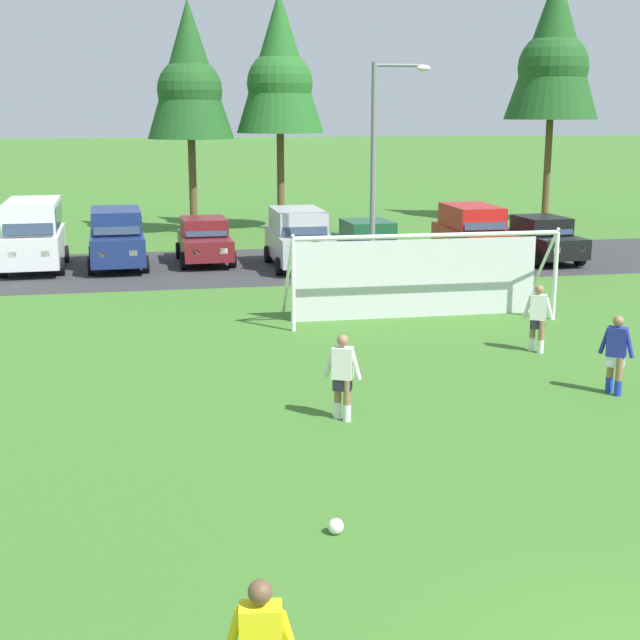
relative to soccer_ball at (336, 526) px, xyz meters
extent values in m
plane|color=#3D7028|center=(2.69, 10.58, -0.11)|extent=(400.00, 400.00, 0.00)
cube|color=#333335|center=(2.69, 22.11, -0.11)|extent=(52.00, 8.40, 0.01)
sphere|color=white|center=(0.00, 0.00, 0.00)|extent=(0.22, 0.22, 0.22)
sphere|color=black|center=(0.00, 0.00, 0.00)|extent=(0.08, 0.08, 0.08)
sphere|color=red|center=(0.06, 0.00, 0.00)|extent=(0.07, 0.07, 0.07)
cylinder|color=white|center=(8.60, 11.61, 1.11)|extent=(0.12, 0.12, 2.44)
cylinder|color=white|center=(1.28, 11.63, 1.11)|extent=(0.12, 0.12, 2.44)
cylinder|color=white|center=(4.94, 11.62, 2.33)|extent=(7.32, 0.15, 0.12)
cylinder|color=white|center=(8.60, 12.51, 1.23)|extent=(0.09, 1.94, 2.46)
cylinder|color=white|center=(1.28, 12.53, 1.23)|extent=(0.09, 1.94, 2.46)
cube|color=silver|center=(4.94, 12.62, 0.99)|extent=(6.95, 0.07, 2.20)
cube|color=yellow|center=(-1.51, -3.96, 0.99)|extent=(0.41, 0.29, 0.60)
sphere|color=brown|center=(-1.51, -3.96, 1.42)|extent=(0.22, 0.22, 0.22)
cylinder|color=yellow|center=(-1.75, -3.89, 0.97)|extent=(0.24, 0.12, 0.55)
cylinder|color=yellow|center=(-1.26, -4.03, 0.97)|extent=(0.24, 0.12, 0.55)
cylinder|color=#936B4C|center=(6.88, 4.92, 0.29)|extent=(0.14, 0.14, 0.80)
cylinder|color=#936B4C|center=(6.83, 5.17, 0.29)|extent=(0.14, 0.14, 0.80)
cylinder|color=#1E38B7|center=(6.88, 4.92, 0.05)|extent=(0.15, 0.15, 0.32)
cylinder|color=#1E38B7|center=(6.83, 5.17, 0.05)|extent=(0.15, 0.15, 0.32)
cube|color=silver|center=(6.85, 5.04, 0.61)|extent=(0.40, 0.38, 0.28)
cube|color=#232D99|center=(6.85, 5.04, 0.99)|extent=(0.45, 0.42, 0.60)
sphere|color=#936B4C|center=(6.85, 5.04, 1.42)|extent=(0.22, 0.22, 0.22)
cylinder|color=#232D99|center=(7.02, 4.86, 0.97)|extent=(0.24, 0.21, 0.55)
cylinder|color=#232D99|center=(6.68, 5.23, 0.97)|extent=(0.24, 0.21, 0.55)
cylinder|color=#936B4C|center=(6.75, 8.33, 0.29)|extent=(0.14, 0.14, 0.80)
cylinder|color=#936B4C|center=(6.63, 8.56, 0.29)|extent=(0.14, 0.14, 0.80)
cylinder|color=white|center=(6.75, 8.33, 0.05)|extent=(0.15, 0.15, 0.32)
cylinder|color=white|center=(6.63, 8.56, 0.05)|extent=(0.15, 0.15, 0.32)
cube|color=black|center=(6.69, 8.44, 0.61)|extent=(0.40, 0.34, 0.28)
cube|color=silver|center=(6.69, 8.44, 0.99)|extent=(0.44, 0.37, 0.60)
sphere|color=#936B4C|center=(6.69, 8.44, 1.42)|extent=(0.22, 0.22, 0.22)
cylinder|color=silver|center=(6.90, 8.31, 0.97)|extent=(0.25, 0.17, 0.55)
cylinder|color=silver|center=(6.47, 8.58, 0.97)|extent=(0.25, 0.17, 0.55)
cylinder|color=#936B4C|center=(1.14, 4.45, 0.29)|extent=(0.14, 0.14, 0.80)
cylinder|color=#936B4C|center=(1.00, 4.64, 0.29)|extent=(0.14, 0.14, 0.80)
cylinder|color=white|center=(1.14, 4.45, 0.05)|extent=(0.15, 0.15, 0.32)
cylinder|color=white|center=(1.00, 4.64, 0.05)|extent=(0.15, 0.15, 0.32)
cube|color=black|center=(1.07, 4.54, 0.61)|extent=(0.40, 0.33, 0.28)
cube|color=silver|center=(1.07, 4.54, 0.99)|extent=(0.44, 0.37, 0.60)
sphere|color=#936B4C|center=(1.07, 4.54, 1.42)|extent=(0.22, 0.22, 0.22)
cylinder|color=silver|center=(1.29, 4.41, 0.97)|extent=(0.25, 0.17, 0.55)
cylinder|color=silver|center=(0.85, 4.68, 0.97)|extent=(0.25, 0.17, 0.55)
cube|color=silver|center=(-6.52, 22.82, 0.76)|extent=(2.12, 4.86, 1.10)
cube|color=silver|center=(-6.53, 23.02, 1.86)|extent=(1.94, 4.16, 1.10)
cube|color=#28384C|center=(-6.46, 21.05, 1.84)|extent=(1.68, 0.52, 0.91)
cube|color=#28384C|center=(-5.62, 23.05, 1.86)|extent=(0.16, 3.48, 0.77)
cube|color=white|center=(-5.91, 20.48, 0.81)|extent=(0.28, 0.09, 0.20)
cube|color=white|center=(-6.98, 20.44, 0.81)|extent=(0.28, 0.09, 0.20)
cube|color=#B21414|center=(-6.06, 25.20, 0.81)|extent=(0.28, 0.09, 0.20)
cube|color=#B21414|center=(-7.14, 25.16, 0.81)|extent=(0.28, 0.09, 0.20)
cylinder|color=black|center=(-5.49, 21.37, 0.21)|extent=(0.26, 0.65, 0.64)
cylinder|color=black|center=(-7.45, 21.30, 0.21)|extent=(0.26, 0.65, 0.64)
cylinder|color=black|center=(-5.59, 24.34, 0.21)|extent=(0.26, 0.65, 0.64)
cylinder|color=black|center=(-7.55, 24.27, 0.21)|extent=(0.26, 0.65, 0.64)
cube|color=navy|center=(-3.56, 22.67, 0.71)|extent=(2.10, 4.68, 1.00)
cube|color=navy|center=(-3.57, 22.87, 1.63)|extent=(1.88, 3.07, 0.84)
cube|color=#28384C|center=(-3.51, 21.46, 1.61)|extent=(1.63, 0.45, 0.71)
cube|color=#28384C|center=(-2.69, 22.91, 1.63)|extent=(0.15, 2.55, 0.59)
cube|color=white|center=(-2.94, 20.44, 0.76)|extent=(0.28, 0.09, 0.20)
cube|color=white|center=(-3.98, 20.39, 0.76)|extent=(0.28, 0.09, 0.20)
cube|color=#B21414|center=(-3.14, 24.95, 0.76)|extent=(0.28, 0.09, 0.20)
cube|color=#B21414|center=(-4.18, 24.91, 0.76)|extent=(0.28, 0.09, 0.20)
cylinder|color=black|center=(-2.55, 21.29, 0.21)|extent=(0.27, 0.65, 0.64)
cylinder|color=black|center=(-4.45, 21.21, 0.21)|extent=(0.27, 0.65, 0.64)
cylinder|color=black|center=(-2.67, 24.14, 0.21)|extent=(0.27, 0.65, 0.64)
cylinder|color=black|center=(-4.57, 24.06, 0.21)|extent=(0.27, 0.65, 0.64)
cube|color=maroon|center=(-0.31, 23.11, 0.59)|extent=(1.92, 4.25, 0.76)
cube|color=maroon|center=(-0.32, 23.26, 1.29)|extent=(1.71, 2.15, 0.64)
cube|color=#28384C|center=(-0.29, 22.29, 1.27)|extent=(1.54, 0.36, 0.55)
cube|color=#28384C|center=(0.52, 23.29, 1.29)|extent=(0.09, 1.79, 0.45)
cube|color=white|center=(0.24, 21.07, 0.64)|extent=(0.28, 0.09, 0.20)
cube|color=white|center=(-0.75, 21.04, 0.64)|extent=(0.28, 0.09, 0.20)
cube|color=#B21414|center=(0.13, 25.19, 0.64)|extent=(0.28, 0.09, 0.20)
cube|color=#B21414|center=(-0.86, 25.16, 0.64)|extent=(0.28, 0.09, 0.20)
cylinder|color=black|center=(0.62, 21.84, 0.21)|extent=(0.26, 0.65, 0.64)
cylinder|color=black|center=(-1.18, 21.79, 0.21)|extent=(0.26, 0.65, 0.64)
cylinder|color=black|center=(0.55, 24.44, 0.21)|extent=(0.26, 0.65, 0.64)
cylinder|color=black|center=(-1.25, 24.39, 0.21)|extent=(0.26, 0.65, 0.64)
cube|color=#B2B2BC|center=(3.05, 21.38, 0.71)|extent=(1.93, 4.61, 1.00)
cube|color=#B2B2BC|center=(3.04, 21.58, 1.63)|extent=(1.77, 3.01, 0.84)
cube|color=#28384C|center=(3.06, 20.16, 1.61)|extent=(1.62, 0.39, 0.71)
cube|color=#28384C|center=(3.93, 21.59, 1.63)|extent=(0.06, 2.55, 0.59)
cube|color=white|center=(3.59, 19.13, 0.76)|extent=(0.28, 0.08, 0.20)
cube|color=white|center=(2.54, 19.12, 0.76)|extent=(0.28, 0.08, 0.20)
cube|color=#B21414|center=(3.55, 23.65, 0.76)|extent=(0.28, 0.08, 0.20)
cube|color=#B21414|center=(2.51, 23.64, 0.76)|extent=(0.28, 0.08, 0.20)
cylinder|color=black|center=(4.01, 19.97, 0.21)|extent=(0.24, 0.64, 0.64)
cylinder|color=black|center=(2.11, 19.95, 0.21)|extent=(0.24, 0.64, 0.64)
cylinder|color=black|center=(3.99, 22.82, 0.21)|extent=(0.24, 0.64, 0.64)
cylinder|color=black|center=(2.09, 22.80, 0.21)|extent=(0.24, 0.64, 0.64)
cube|color=#194C2D|center=(5.63, 21.04, 0.59)|extent=(2.00, 4.28, 0.76)
cube|color=#194C2D|center=(5.62, 21.19, 1.29)|extent=(1.76, 2.18, 0.64)
cube|color=#28384C|center=(5.67, 20.22, 1.27)|extent=(1.54, 0.39, 0.55)
cube|color=#28384C|center=(6.46, 21.23, 1.29)|extent=(0.13, 1.78, 0.45)
cube|color=white|center=(6.22, 19.00, 0.64)|extent=(0.28, 0.09, 0.20)
cube|color=white|center=(5.23, 18.95, 0.64)|extent=(0.28, 0.09, 0.20)
cube|color=#B21414|center=(6.02, 23.12, 0.64)|extent=(0.28, 0.09, 0.20)
cube|color=#B21414|center=(5.03, 23.07, 0.64)|extent=(0.28, 0.09, 0.20)
cylinder|color=black|center=(6.59, 19.78, 0.21)|extent=(0.27, 0.65, 0.64)
cylinder|color=black|center=(4.79, 19.69, 0.21)|extent=(0.27, 0.65, 0.64)
cylinder|color=black|center=(6.46, 22.38, 0.21)|extent=(0.27, 0.65, 0.64)
cylinder|color=black|center=(4.67, 22.29, 0.21)|extent=(0.27, 0.65, 0.64)
cube|color=red|center=(9.85, 21.47, 0.71)|extent=(1.96, 4.63, 1.00)
cube|color=red|center=(9.86, 21.67, 1.63)|extent=(1.79, 3.02, 0.84)
cube|color=#28384C|center=(9.84, 20.25, 1.61)|extent=(1.62, 0.40, 0.71)
cube|color=#28384C|center=(10.74, 21.66, 1.63)|extent=(0.07, 2.55, 0.59)
cube|color=white|center=(10.34, 19.20, 0.76)|extent=(0.28, 0.08, 0.20)
cube|color=white|center=(9.30, 19.22, 0.76)|extent=(0.28, 0.08, 0.20)
cube|color=#B21414|center=(10.41, 23.72, 0.76)|extent=(0.28, 0.08, 0.20)
cube|color=#B21414|center=(9.36, 23.74, 0.76)|extent=(0.28, 0.08, 0.20)
cylinder|color=black|center=(10.78, 20.03, 0.21)|extent=(0.25, 0.64, 0.64)
cylinder|color=black|center=(8.88, 20.06, 0.21)|extent=(0.25, 0.64, 0.64)
cylinder|color=black|center=(10.82, 22.88, 0.21)|extent=(0.25, 0.64, 0.64)
cylinder|color=black|center=(8.92, 22.91, 0.21)|extent=(0.25, 0.64, 0.64)
cube|color=black|center=(12.57, 21.11, 0.59)|extent=(2.02, 4.29, 0.76)
cube|color=black|center=(12.56, 21.26, 1.29)|extent=(1.76, 2.18, 0.64)
cube|color=#28384C|center=(12.61, 20.29, 1.27)|extent=(1.54, 0.39, 0.55)
cube|color=#28384C|center=(13.40, 21.30, 1.29)|extent=(0.13, 1.78, 0.45)
cube|color=white|center=(13.17, 19.08, 0.64)|extent=(0.28, 0.09, 0.20)
cube|color=white|center=(12.18, 19.02, 0.64)|extent=(0.28, 0.09, 0.20)
cube|color=#B21414|center=(12.95, 23.19, 0.64)|extent=(0.28, 0.09, 0.20)
cube|color=#B21414|center=(11.97, 23.14, 0.64)|extent=(0.28, 0.09, 0.20)
cylinder|color=black|center=(13.54, 19.85, 0.21)|extent=(0.27, 0.65, 0.64)
cylinder|color=black|center=(11.74, 19.76, 0.21)|extent=(0.27, 0.65, 0.64)
cylinder|color=black|center=(13.40, 22.45, 0.21)|extent=(0.27, 0.65, 0.64)
cylinder|color=black|center=(11.60, 22.36, 0.21)|extent=(0.27, 0.65, 0.64)
cylinder|color=brown|center=(-0.27, 31.85, 2.12)|extent=(0.36, 0.36, 4.45)
cone|color=#1E511E|center=(-0.27, 31.85, 7.46)|extent=(4.01, 4.01, 6.23)
sphere|color=#1E511E|center=(-0.27, 31.85, 6.53)|extent=(3.01, 3.01, 3.01)
cylinder|color=brown|center=(4.05, 32.70, 2.23)|extent=(0.36, 0.36, 4.69)
cone|color=#236023|center=(4.05, 32.70, 7.86)|extent=(4.22, 4.22, 6.56)
sphere|color=#236023|center=(4.05, 32.70, 6.88)|extent=(3.16, 3.16, 3.16)
cylinder|color=brown|center=(18.22, 33.19, 2.54)|extent=(0.36, 0.36, 5.30)
cone|color=#1E511E|center=(18.22, 33.19, 8.90)|extent=(4.77, 4.77, 7.42)
sphere|color=#1E511E|center=(18.22, 33.19, 7.79)|extent=(3.58, 3.58, 3.58)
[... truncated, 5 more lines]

